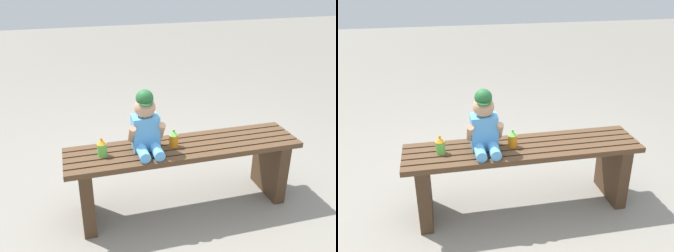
{
  "view_description": "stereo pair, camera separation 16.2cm",
  "coord_description": "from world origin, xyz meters",
  "views": [
    {
      "loc": [
        -0.7,
        -2.07,
        1.61
      ],
      "look_at": [
        -0.13,
        -0.05,
        0.66
      ],
      "focal_mm": 39.43,
      "sensor_mm": 36.0,
      "label": 1
    },
    {
      "loc": [
        -0.54,
        -2.11,
        1.61
      ],
      "look_at": [
        -0.13,
        -0.05,
        0.66
      ],
      "focal_mm": 39.43,
      "sensor_mm": 36.0,
      "label": 2
    }
  ],
  "objects": [
    {
      "name": "child_figure",
      "position": [
        -0.25,
        0.01,
        0.65
      ],
      "size": [
        0.23,
        0.27,
        0.4
      ],
      "color": "#59A5E5",
      "rests_on": "park_bench"
    },
    {
      "name": "ground_plane",
      "position": [
        0.0,
        0.0,
        0.0
      ],
      "size": [
        16.0,
        16.0,
        0.0
      ],
      "primitive_type": "plane",
      "color": "gray"
    },
    {
      "name": "park_bench",
      "position": [
        0.0,
        -0.0,
        0.32
      ],
      "size": [
        1.58,
        0.37,
        0.48
      ],
      "color": "#513823",
      "rests_on": "ground_plane"
    },
    {
      "name": "sippy_cup_left",
      "position": [
        -0.54,
        0.01,
        0.53
      ],
      "size": [
        0.06,
        0.06,
        0.12
      ],
      "color": "#66CC4C",
      "rests_on": "park_bench"
    },
    {
      "name": "sippy_cup_right",
      "position": [
        -0.07,
        0.01,
        0.53
      ],
      "size": [
        0.06,
        0.06,
        0.12
      ],
      "color": "orange",
      "rests_on": "park_bench"
    }
  ]
}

